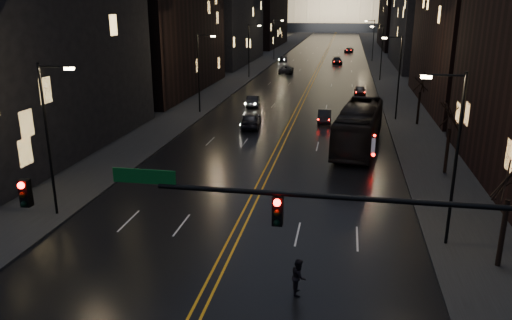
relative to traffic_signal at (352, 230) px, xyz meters
The scene contains 31 objects.
road 130.24m from the traffic_signal, 92.60° to the left, with size 20.00×320.00×0.02m, color black.
sidewalk_left 131.62m from the traffic_signal, 98.71° to the left, with size 8.00×320.00×0.16m, color black.
sidewalk_right 130.35m from the traffic_signal, 86.44° to the left, with size 8.00×320.00×0.16m, color black.
center_line 130.24m from the traffic_signal, 92.60° to the left, with size 0.62×320.00×0.01m, color orange.
building_left_near 35.26m from the traffic_signal, 140.72° to the left, with size 12.00×28.00×22.00m, color black.
building_left_far 95.98m from the traffic_signal, 106.30° to the left, with size 12.00×34.00×20.00m, color black.
building_left_dist 142.73m from the traffic_signal, 100.88° to the left, with size 12.00×40.00×24.00m, color black.
building_right_mid 93.57m from the traffic_signal, 80.68° to the left, with size 12.00×34.00×26.00m, color black.
building_right_dist 140.94m from the traffic_signal, 83.85° to the left, with size 12.00×40.00×22.00m, color black.
traffic_signal is the anchor object (origin of this frame).
streetlamp_right_near 11.14m from the traffic_signal, 63.88° to the left, with size 2.13×0.25×9.00m.
streetlamp_left_near 19.48m from the traffic_signal, 149.10° to the left, with size 2.13×0.25×9.00m.
streetlamp_right_mid 40.30m from the traffic_signal, 83.01° to the left, with size 2.13×0.25×9.00m.
streetlamp_left_mid 43.36m from the traffic_signal, 112.68° to the left, with size 2.13×0.25×9.00m.
streetlamp_right_far 70.18m from the traffic_signal, 85.99° to the left, with size 2.13×0.25×9.00m.
streetlamp_left_far 71.97m from the traffic_signal, 103.43° to the left, with size 2.13×0.25×9.00m.
streetlamp_right_dist 100.12m from the traffic_signal, 87.19° to the left, with size 2.13×0.25×9.00m.
streetlamp_left_dist 101.39m from the traffic_signal, 99.49° to the left, with size 2.13×0.25×9.00m.
tree_right_near 10.71m from the traffic_signal, 48.45° to the left, with size 2.40×2.40×6.65m.
tree_right_mid 23.13m from the traffic_signal, 72.13° to the left, with size 2.40×2.40×6.65m.
tree_right_far 38.67m from the traffic_signal, 79.43° to the left, with size 2.40×2.40×6.65m.
bus 28.70m from the traffic_signal, 88.18° to the left, with size 3.09×13.22×3.68m, color black.
oncoming_car_a 35.79m from the traffic_signal, 105.97° to the left, with size 1.90×4.72×1.61m, color black.
oncoming_car_b 46.83m from the traffic_signal, 104.37° to the left, with size 1.45×4.17×1.37m, color black.
oncoming_car_c 77.92m from the traffic_signal, 98.35° to the left, with size 2.44×5.29×1.47m, color black.
oncoming_car_d 97.91m from the traffic_signal, 98.47° to the left, with size 1.84×4.51×1.31m, color black.
receding_car_a 38.09m from the traffic_signal, 93.74° to the left, with size 1.40×4.01×1.32m, color black.
receding_car_b 55.80m from the traffic_signal, 88.35° to the left, with size 1.59×3.95×1.34m, color black.
receding_car_c 94.00m from the traffic_signal, 91.48° to the left, with size 1.99×4.89×1.42m, color black.
receding_car_d 122.27m from the traffic_signal, 90.00° to the left, with size 2.06×4.46×1.24m, color black.
pedestrian_b 6.33m from the traffic_signal, 115.50° to the left, with size 0.79×0.43×1.63m, color black.
Camera 1 is at (5.44, -14.78, 11.94)m, focal length 35.00 mm.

